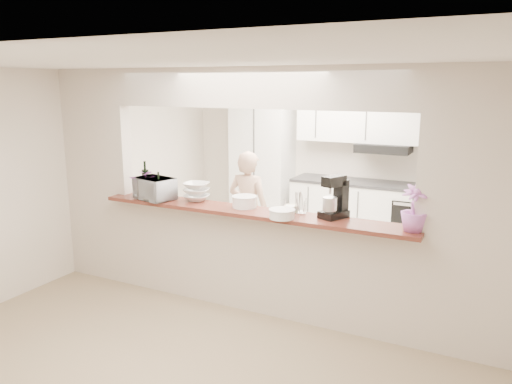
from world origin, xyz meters
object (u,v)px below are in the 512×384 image
Objects in this scene: stand_mixer at (335,199)px; person at (248,211)px; refrigerator at (483,200)px; toaster_oven at (154,189)px.

person is (-1.46, 1.01, -0.52)m from stand_mixer.
refrigerator is at bearing -148.46° from person.
person is at bearing 78.93° from toaster_oven.
stand_mixer is 0.27× the size of person.
stand_mixer is at bearing 146.06° from person.
stand_mixer reaches higher than toaster_oven.
toaster_oven is (-3.20, -2.75, 0.36)m from refrigerator.
refrigerator is 3.09m from person.
stand_mixer is at bearing -114.78° from refrigerator.
person is at bearing 145.34° from stand_mixer.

